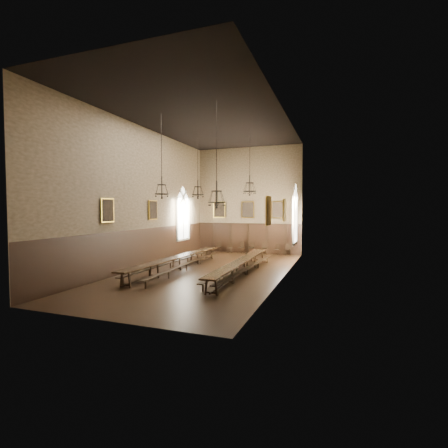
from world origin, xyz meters
The scene contains 33 objects.
floor centered at (0.00, 0.00, -0.01)m, with size 9.00×18.00×0.02m, color black.
ceiling centered at (0.00, 0.00, 9.01)m, with size 9.00×18.00×0.02m, color black.
wall_back centered at (0.00, 9.01, 4.50)m, with size 9.00×0.02×9.00m, color #92795A.
wall_front centered at (0.00, -9.01, 4.50)m, with size 9.00×0.02×9.00m, color #92795A.
wall_left centered at (-4.51, 0.00, 4.50)m, with size 0.02×18.00×9.00m, color #92795A.
wall_right centered at (4.51, 0.00, 4.50)m, with size 0.02×18.00×9.00m, color #92795A.
wainscot_panelling centered at (0.00, 0.00, 1.25)m, with size 9.00×18.00×2.50m, color black, non-canonical shape.
table_left centered at (-2.06, -0.09, 0.42)m, with size 1.15×10.75×0.84m.
table_right centered at (2.08, -0.07, 0.41)m, with size 0.91×10.59×0.83m.
bench_left_outer centered at (-2.56, 0.06, 0.28)m, with size 0.60×9.92×0.45m.
bench_left_inner centered at (-1.40, -0.06, 0.29)m, with size 0.73×10.28×0.46m.
bench_right_inner centered at (1.51, 0.16, 0.28)m, with size 0.38×9.77×0.44m.
bench_right_outer centered at (2.44, -0.03, 0.27)m, with size 0.76×9.55×0.43m.
chair_1 centered at (-2.55, 8.55, 0.28)m, with size 0.42×0.42×0.93m.
chair_2 centered at (-1.46, 8.47, 0.26)m, with size 0.44×0.44×0.86m.
chair_3 centered at (-0.50, 8.54, 0.29)m, with size 0.53×0.53×0.97m.
chair_4 centered at (0.39, 8.55, 0.31)m, with size 0.50×0.50×1.03m.
chair_5 centered at (1.56, 8.49, 0.31)m, with size 0.53×0.53×1.03m.
chair_6 centered at (2.56, 8.59, 0.27)m, with size 0.50×0.50×0.88m.
chair_7 centered at (3.46, 8.59, 0.28)m, with size 0.49×0.49×0.94m.
chandelier_back_left centered at (-1.75, 2.46, 5.03)m, with size 0.84×0.84×4.41m.
chandelier_back_right centered at (1.94, 2.29, 5.18)m, with size 0.83×0.83×4.25m.
chandelier_front_left centered at (-1.90, -2.05, 4.92)m, with size 0.79×0.79×4.54m.
chandelier_front_right centered at (1.70, -2.98, 4.42)m, with size 0.86×0.86×5.06m.
portrait_back_0 centered at (-2.60, 8.88, 3.70)m, with size 1.10×0.12×1.40m.
portrait_back_1 centered at (0.00, 8.88, 3.70)m, with size 1.10×0.12×1.40m.
portrait_back_2 centered at (2.60, 8.88, 3.70)m, with size 1.10×0.12×1.40m.
portrait_left_0 centered at (-4.38, 1.00, 3.70)m, with size 0.12×1.00×1.30m.
portrait_left_1 centered at (-4.38, -3.50, 3.70)m, with size 0.12×1.00×1.30m.
portrait_right_0 centered at (4.38, 1.00, 3.70)m, with size 0.12×1.00×1.30m.
portrait_right_1 centered at (4.38, -3.50, 3.70)m, with size 0.12×1.00×1.30m.
window_right centered at (4.43, 5.50, 3.40)m, with size 0.20×2.20×4.60m, color white, non-canonical shape.
window_left centered at (-4.43, 5.50, 3.40)m, with size 0.20×2.20×4.60m, color white, non-canonical shape.
Camera 1 is at (7.38, -17.80, 3.79)m, focal length 26.00 mm.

